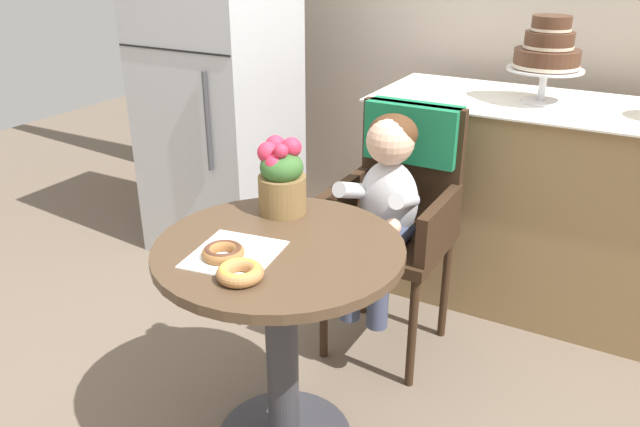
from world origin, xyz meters
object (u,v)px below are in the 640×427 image
Objects in this scene: refrigerator at (218,85)px; flower_vase at (281,177)px; cafe_table at (281,308)px; wicker_chair at (401,191)px; seated_child at (385,195)px; donut_mid at (223,252)px; donut_front at (240,272)px; tiered_cake_stand at (548,52)px.

flower_vase is at bearing -43.85° from refrigerator.
cafe_table is 2.99× the size of flower_vase.
wicker_chair is 0.56× the size of refrigerator.
seated_child is 6.24× the size of donut_mid.
seated_child is 5.92× the size of donut_front.
wicker_chair is 3.96× the size of flower_vase.
flower_vase is at bearing 119.88° from cafe_table.
cafe_table is 0.99× the size of seated_child.
tiered_cake_stand is at bearing 71.45° from cafe_table.
tiered_cake_stand reaches higher than seated_child.
refrigerator reaches higher than tiered_cake_stand.
donut_mid is 1.57m from refrigerator.
refrigerator is (-1.12, 0.52, 0.17)m from seated_child.
donut_front is 0.45m from flower_vase.
donut_mid reaches higher than cafe_table.
wicker_chair is 2.81× the size of tiered_cake_stand.
cafe_table is 0.75× the size of wicker_chair.
tiered_cake_stand is at bearing 58.90° from wicker_chair.
donut_front reaches higher than cafe_table.
seated_child is 1.25m from refrigerator.
seated_child is (0.07, 0.58, 0.17)m from cafe_table.
refrigerator is at bearing 164.03° from wicker_chair.
flower_vase reaches higher than cafe_table.
wicker_chair is 1.31× the size of seated_child.
seated_child is 2.14× the size of tiered_cake_stand.
tiered_cake_stand reaches higher than donut_front.
seated_child is at bearing 63.43° from flower_vase.
seated_child is 0.45m from flower_vase.
cafe_table is 0.31m from donut_front.
donut_mid is 0.07× the size of refrigerator.
refrigerator is (-0.96, 1.24, 0.11)m from donut_mid.
donut_mid is (-0.16, -0.72, 0.06)m from seated_child.
cafe_table is at bearing -97.15° from seated_child.
donut_front is at bearing -91.49° from wicker_chair.
cafe_table is 0.75m from wicker_chair.
seated_child is 0.80m from donut_front.
donut_front is at bearing -93.96° from seated_child.
seated_child is (0.00, -0.16, 0.04)m from wicker_chair.
refrigerator reaches higher than cafe_table.
refrigerator reaches higher than donut_mid.
wicker_chair is 7.78× the size of donut_front.
donut_front is at bearing -71.94° from flower_vase.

